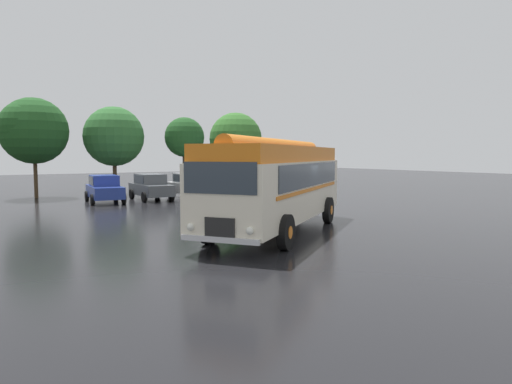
% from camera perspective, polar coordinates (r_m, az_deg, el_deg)
% --- Properties ---
extents(ground_plane, '(120.00, 120.00, 0.00)m').
position_cam_1_polar(ground_plane, '(17.71, 3.62, -4.76)').
color(ground_plane, black).
extents(vintage_bus, '(9.62, 7.87, 3.49)m').
position_cam_1_polar(vintage_bus, '(17.11, 2.73, 1.30)').
color(vintage_bus, silver).
rests_on(vintage_bus, ground).
extents(car_near_left, '(2.29, 4.36, 1.66)m').
position_cam_1_polar(car_near_left, '(29.19, -18.42, 0.41)').
color(car_near_left, navy).
rests_on(car_near_left, ground).
extents(car_mid_left, '(2.04, 4.24, 1.66)m').
position_cam_1_polar(car_mid_left, '(30.14, -13.01, 0.65)').
color(car_mid_left, '#4C5156').
rests_on(car_mid_left, ground).
extents(car_mid_right, '(2.24, 4.33, 1.66)m').
position_cam_1_polar(car_mid_right, '(30.92, -8.13, 0.83)').
color(car_mid_right, silver).
rests_on(car_mid_right, ground).
extents(car_far_right, '(2.07, 4.26, 1.66)m').
position_cam_1_polar(car_far_right, '(32.40, -3.99, 1.04)').
color(car_far_right, navy).
rests_on(car_far_right, ground).
extents(box_van, '(2.45, 5.82, 2.50)m').
position_cam_1_polar(box_van, '(32.91, 1.14, 2.00)').
color(box_van, '#B2B7BC').
rests_on(box_van, ground).
extents(tree_left_of_centre, '(4.41, 4.41, 6.70)m').
position_cam_1_polar(tree_left_of_centre, '(33.90, -26.27, 7.01)').
color(tree_left_of_centre, '#4C3823').
rests_on(tree_left_of_centre, ground).
extents(tree_centre, '(4.32, 4.32, 6.39)m').
position_cam_1_polar(tree_centre, '(34.98, -17.53, 6.63)').
color(tree_centre, '#4C3823').
rests_on(tree_centre, ground).
extents(tree_right_of_centre, '(3.00, 3.00, 5.73)m').
position_cam_1_polar(tree_right_of_centre, '(35.28, -8.97, 6.75)').
color(tree_right_of_centre, '#4C3823').
rests_on(tree_right_of_centre, ground).
extents(tree_far_right, '(4.44, 4.44, 6.44)m').
position_cam_1_polar(tree_far_right, '(38.89, -2.50, 6.69)').
color(tree_far_right, '#4C3823').
rests_on(tree_far_right, ground).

